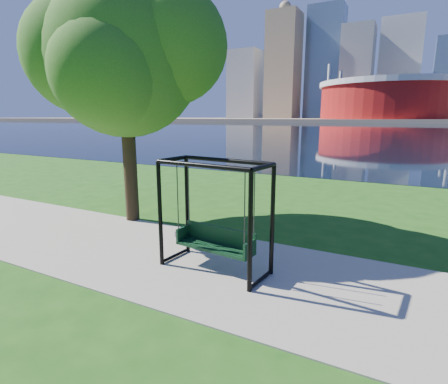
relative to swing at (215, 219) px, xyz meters
The scene contains 8 objects.
ground 1.29m from the swing, 83.49° to the left, with size 900.00×900.00×0.00m, color #1E5114.
path 1.14m from the swing, 47.77° to the left, with size 120.00×4.00×0.03m, color #9E937F.
river 102.58m from the swing, 89.96° to the left, with size 900.00×180.00×0.02m, color black.
far_bank 306.57m from the swing, 89.99° to the left, with size 900.00×228.00×2.00m, color #937F60.
stadium 236.14m from the swing, 92.41° to the left, with size 83.00×83.00×32.00m.
skyline 321.87m from the swing, 90.75° to the left, with size 392.00×66.00×96.50m.
swing is the anchor object (origin of this frame).
park_tree 6.09m from the swing, 153.82° to the left, with size 5.83×5.27×7.24m.
Camera 1 is at (3.40, -6.75, 3.25)m, focal length 28.00 mm.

